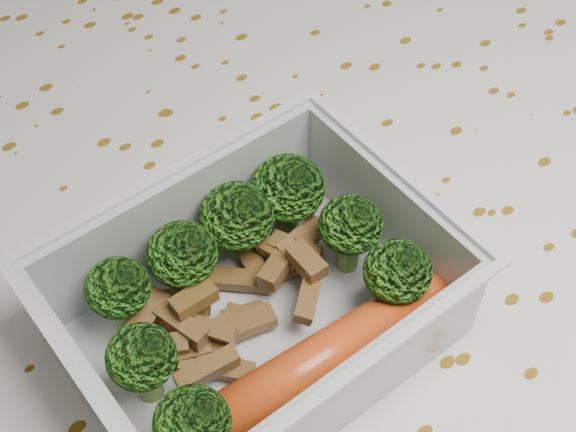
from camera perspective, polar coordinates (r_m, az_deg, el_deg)
dining_table at (r=0.55m, az=-0.00°, el=-6.53°), size 1.40×0.90×0.75m
tablecloth at (r=0.51m, az=-0.00°, el=-3.56°), size 1.46×0.96×0.19m
lunch_container at (r=0.42m, az=-2.28°, el=-6.73°), size 0.20×0.15×0.07m
broccoli_florets at (r=0.42m, az=-3.04°, el=-3.56°), size 0.17×0.12×0.05m
meat_pile at (r=0.43m, az=-4.32°, el=-6.36°), size 0.13×0.08×0.03m
sausage at (r=0.41m, az=1.80°, el=-10.56°), size 0.17×0.04×0.03m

